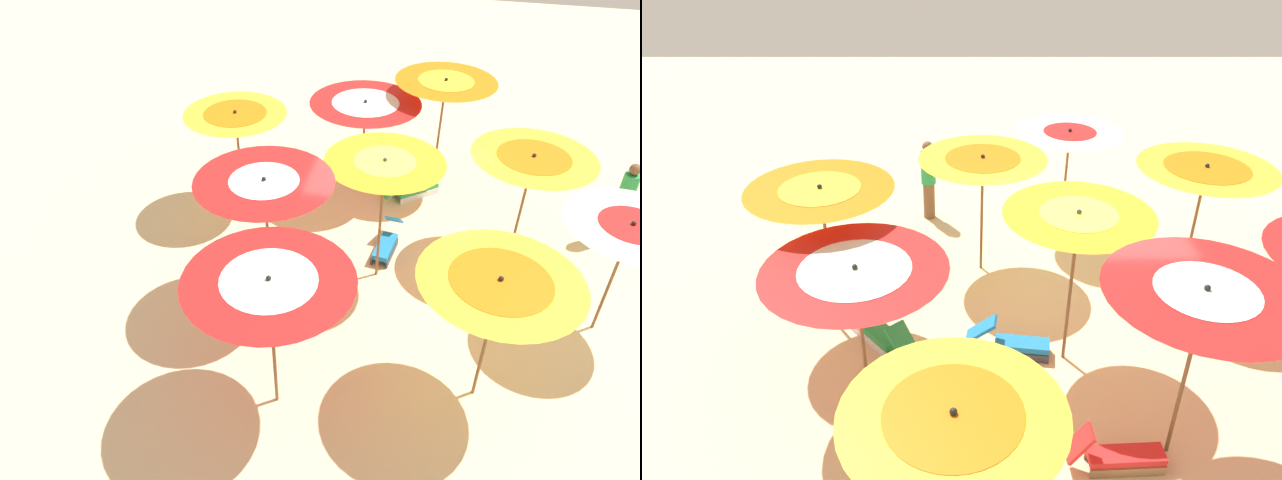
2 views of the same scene
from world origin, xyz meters
TOP-DOWN VIEW (x-y plane):
  - ground at (0.00, 0.00)m, footprint 36.36×36.36m
  - beach_umbrella_0 at (3.18, -1.15)m, footprint 2.22×2.22m
  - beach_umbrella_1 at (2.38, 1.68)m, footprint 2.16×2.16m
  - beach_umbrella_2 at (0.54, 3.59)m, footprint 1.99×1.99m
  - beach_umbrella_3 at (1.08, -1.87)m, footprint 2.19×2.19m
  - beach_umbrella_4 at (0.05, -0.16)m, footprint 1.98×1.98m
  - beach_umbrella_5 at (-1.11, 2.26)m, footprint 2.15×2.15m
  - beach_umbrella_6 at (-1.53, -3.31)m, footprint 2.02×2.02m
  - beach_umbrella_7 at (-2.74, -0.95)m, footprint 2.29×2.29m
  - beach_umbrella_8 at (-3.44, 0.58)m, footprint 2.09×2.09m
  - lounger_0 at (0.41, -2.12)m, footprint 1.22×0.37m
  - lounger_1 at (-2.71, 0.17)m, footprint 1.17×1.27m
  - lounger_2 at (-0.69, -0.08)m, footprint 1.27×0.48m
  - beachgoer_0 at (-2.15, 4.24)m, footprint 0.30×0.30m
  - beach_ball at (-2.24, -4.08)m, footprint 0.33×0.33m

SIDE VIEW (x-z plane):
  - ground at x=0.00m, z-range -0.04..0.00m
  - beach_ball at x=-2.24m, z-range 0.00..0.33m
  - lounger_1 at x=-2.71m, z-range -0.10..0.50m
  - lounger_0 at x=0.41m, z-range -0.12..0.53m
  - lounger_2 at x=-0.69m, z-range -0.09..0.52m
  - beachgoer_0 at x=-2.15m, z-range 0.04..1.74m
  - beach_umbrella_7 at x=-2.74m, z-range 0.86..3.01m
  - beach_umbrella_2 at x=0.54m, z-range 0.83..3.04m
  - beach_umbrella_6 at x=-1.53m, z-range 0.86..3.09m
  - beach_umbrella_5 at x=-1.11m, z-range 0.91..3.15m
  - beach_umbrella_1 at x=2.38m, z-range 0.94..3.26m
  - beach_umbrella_0 at x=3.18m, z-range 0.96..3.40m
  - beach_umbrella_3 at x=1.08m, z-range 0.99..3.49m
  - beach_umbrella_4 at x=0.05m, z-range 1.00..3.48m
  - beach_umbrella_8 at x=-3.44m, z-range 1.01..3.50m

